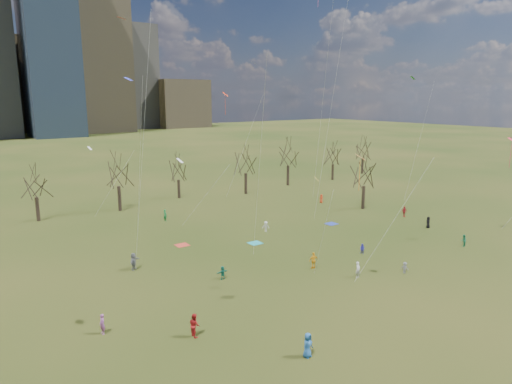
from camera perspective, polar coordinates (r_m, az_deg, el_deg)
ground at (r=47.39m, az=8.65°, el=-10.76°), size 500.00×500.00×0.00m
bare_tree_row at (r=75.85m, az=-11.25°, el=2.51°), size 113.04×29.80×9.50m
blanket_teal at (r=57.81m, az=-0.10°, el=-6.40°), size 1.60×1.50×0.03m
blanket_navy at (r=67.24m, az=9.39°, el=-3.94°), size 1.60×1.50×0.03m
blanket_crimson at (r=57.77m, az=-9.22°, el=-6.57°), size 1.60×1.50×0.03m
person_0 at (r=34.11m, az=6.48°, el=-18.49°), size 1.00×0.76×1.83m
person_1 at (r=48.19m, az=12.62°, el=-9.45°), size 0.70×0.56×1.68m
person_2 at (r=36.72m, az=-7.70°, el=-16.15°), size 0.73×0.93×1.86m
person_3 at (r=50.68m, az=18.09°, el=-8.97°), size 0.67×0.88×1.21m
person_4 at (r=49.73m, az=7.22°, el=-8.48°), size 1.14×0.68×1.82m
person_5 at (r=46.80m, az=-4.20°, el=-10.03°), size 1.32×0.52×1.38m
person_6 at (r=68.58m, az=20.73°, el=-3.56°), size 0.82×0.94×1.62m
person_7 at (r=38.65m, az=-18.68°, el=-15.38°), size 0.47×0.65×1.64m
person_8 at (r=55.22m, az=13.15°, el=-6.94°), size 0.58×0.69×1.24m
person_9 at (r=62.41m, az=1.23°, el=-4.34°), size 1.07×1.00×1.45m
person_10 at (r=73.66m, az=18.04°, el=-2.33°), size 1.03×0.62×1.64m
person_11 at (r=50.73m, az=-15.05°, el=-8.37°), size 1.64×1.58×1.87m
person_12 at (r=79.95m, az=8.17°, el=-0.83°), size 0.66×0.84×1.51m
person_13 at (r=69.05m, az=-11.29°, el=-2.85°), size 0.51×0.69×1.75m
person_14 at (r=61.92m, az=24.52°, el=-5.54°), size 0.89×0.81×1.50m
kites_airborne at (r=54.92m, az=3.23°, el=7.45°), size 69.57×43.26×35.07m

